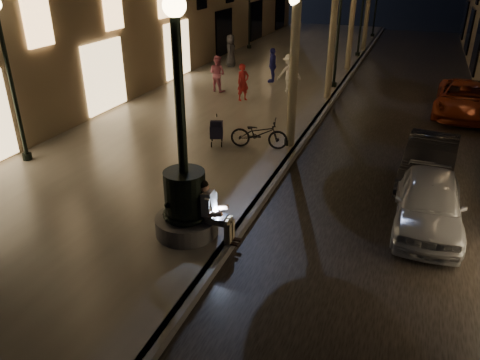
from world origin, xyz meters
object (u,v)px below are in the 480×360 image
at_px(seated_man_laptop, 211,209).
at_px(pedestrian_pink, 217,74).
at_px(car_front, 429,202).
at_px(bicycle, 259,134).
at_px(car_second, 430,161).
at_px(lamp_left_a, 6,59).
at_px(pedestrian_red, 243,82).
at_px(car_third, 464,99).
at_px(pedestrian_white, 289,73).
at_px(stroller, 216,130).
at_px(pedestrian_dark, 231,50).
at_px(lamp_curb_b, 339,19).
at_px(lamp_curb_a, 293,50).
at_px(pedestrian_blue, 273,65).
at_px(lamp_curb_c, 363,3).
at_px(fountain_lamppost, 185,192).
at_px(lamp_left_b, 176,17).

distance_m(seated_man_laptop, pedestrian_pink, 12.26).
relative_size(car_front, bicycle, 2.04).
bearing_deg(car_second, lamp_left_a, -159.06).
xyz_separation_m(car_front, pedestrian_red, (-7.51, 7.78, 0.33)).
distance_m(seated_man_laptop, car_third, 13.43).
bearing_deg(car_second, pedestrian_white, 135.43).
bearing_deg(stroller, pedestrian_dark, 87.96).
height_order(lamp_curb_b, car_front, lamp_curb_b).
bearing_deg(car_front, pedestrian_pink, 135.16).
bearing_deg(seated_man_laptop, pedestrian_dark, 110.39).
xyz_separation_m(stroller, pedestrian_red, (-0.99, 5.13, 0.28)).
xyz_separation_m(lamp_curb_a, car_third, (5.50, 6.21, -2.60)).
height_order(car_third, pedestrian_blue, pedestrian_blue).
xyz_separation_m(car_third, pedestrian_white, (-7.26, 0.16, 0.40)).
bearing_deg(car_second, lamp_curb_a, 174.52).
distance_m(seated_man_laptop, lamp_curb_a, 6.43).
height_order(pedestrian_dark, bicycle, pedestrian_dark).
bearing_deg(stroller, lamp_curb_c, 60.94).
distance_m(lamp_left_a, car_third, 16.43).
distance_m(car_front, car_third, 9.73).
xyz_separation_m(pedestrian_white, pedestrian_blue, (-1.23, 1.46, -0.02)).
height_order(lamp_curb_c, pedestrian_white, lamp_curb_c).
relative_size(fountain_lamppost, seated_man_laptop, 3.79).
relative_size(lamp_curb_c, pedestrian_blue, 2.95).
bearing_deg(lamp_left_a, pedestrian_pink, 76.14).
xyz_separation_m(seated_man_laptop, car_third, (5.59, 12.21, -0.29)).
height_order(lamp_curb_a, pedestrian_red, lamp_curb_a).
bearing_deg(pedestrian_red, pedestrian_dark, 62.24).
xyz_separation_m(lamp_curb_a, lamp_left_b, (-7.10, 6.00, 0.00)).
xyz_separation_m(lamp_curb_a, pedestrian_dark, (-6.20, 10.45, -2.18)).
distance_m(car_front, pedestrian_pink, 12.64).
xyz_separation_m(car_third, pedestrian_blue, (-8.48, 1.63, 0.38)).
xyz_separation_m(lamp_curb_b, car_third, (5.50, -1.79, -2.60)).
xyz_separation_m(lamp_left_a, pedestrian_pink, (2.30, 9.31, -2.23)).
bearing_deg(lamp_left_a, lamp_curb_c, 70.46).
bearing_deg(pedestrian_pink, seated_man_laptop, 126.45).
xyz_separation_m(pedestrian_pink, pedestrian_white, (3.05, 1.06, 0.03)).
relative_size(lamp_curb_c, stroller, 4.85).
bearing_deg(seated_man_laptop, fountain_lamppost, 180.00).
bearing_deg(car_second, bicycle, -177.20).
bearing_deg(car_third, pedestrian_white, -177.20).
relative_size(fountain_lamppost, lamp_curb_a, 1.08).
distance_m(lamp_left_b, pedestrian_white, 5.79).
relative_size(lamp_left_a, pedestrian_white, 2.87).
relative_size(lamp_left_b, car_second, 1.28).
xyz_separation_m(car_front, car_third, (1.19, 9.65, -0.01)).
bearing_deg(pedestrian_pink, stroller, 126.78).
bearing_deg(car_second, lamp_curb_b, 121.35).
bearing_deg(pedestrian_dark, fountain_lamppost, -174.95).
xyz_separation_m(pedestrian_pink, pedestrian_blue, (1.82, 2.53, 0.01)).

